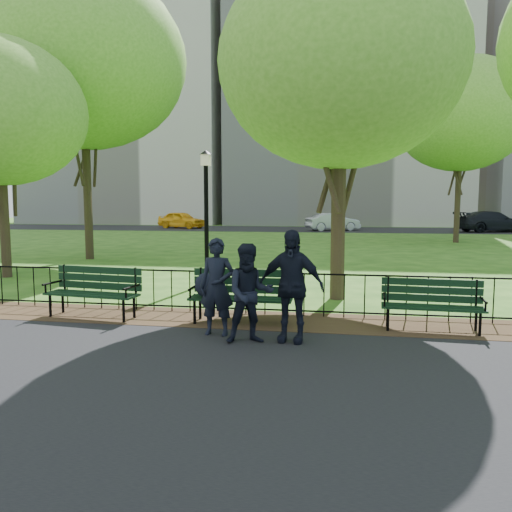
% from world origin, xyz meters
% --- Properties ---
extents(ground, '(120.00, 120.00, 0.00)m').
position_xyz_m(ground, '(0.00, 0.00, 0.00)').
color(ground, '#285516').
extents(asphalt_path, '(60.00, 9.20, 0.01)m').
position_xyz_m(asphalt_path, '(0.00, -3.40, 0.01)').
color(asphalt_path, black).
rests_on(asphalt_path, ground).
extents(dirt_strip, '(60.00, 1.60, 0.01)m').
position_xyz_m(dirt_strip, '(0.00, 1.50, 0.01)').
color(dirt_strip, '#372216').
rests_on(dirt_strip, ground).
extents(far_street, '(70.00, 9.00, 0.01)m').
position_xyz_m(far_street, '(0.00, 35.00, 0.01)').
color(far_street, black).
rests_on(far_street, ground).
extents(iron_fence, '(24.06, 0.06, 1.00)m').
position_xyz_m(iron_fence, '(0.00, 2.00, 0.50)').
color(iron_fence, black).
rests_on(iron_fence, ground).
extents(apartment_west, '(22.00, 15.00, 26.00)m').
position_xyz_m(apartment_west, '(-22.00, 48.00, 13.00)').
color(apartment_west, beige).
rests_on(apartment_west, ground).
extents(apartment_mid, '(24.00, 15.00, 30.00)m').
position_xyz_m(apartment_mid, '(2.00, 48.00, 15.00)').
color(apartment_mid, beige).
rests_on(apartment_mid, ground).
extents(park_bench_main, '(1.97, 0.63, 1.11)m').
position_xyz_m(park_bench_main, '(-0.41, 1.21, 0.68)').
color(park_bench_main, black).
rests_on(park_bench_main, ground).
extents(park_bench_left_a, '(1.99, 0.83, 1.10)m').
position_xyz_m(park_bench_left_a, '(-3.16, 1.27, 0.63)').
color(park_bench_left_a, black).
rests_on(park_bench_left_a, ground).
extents(park_bench_right_a, '(1.80, 0.65, 1.00)m').
position_xyz_m(park_bench_right_a, '(3.36, 1.30, 0.57)').
color(park_bench_right_a, black).
rests_on(park_bench_right_a, ground).
extents(lamppost, '(0.34, 0.34, 3.76)m').
position_xyz_m(lamppost, '(-2.02, 5.64, 2.05)').
color(lamppost, black).
rests_on(lamppost, ground).
extents(tree_near_e, '(5.65, 5.65, 7.88)m').
position_xyz_m(tree_near_e, '(1.64, 4.01, 5.47)').
color(tree_near_e, '#2D2116').
rests_on(tree_near_e, ground).
extents(tree_mid_w, '(8.10, 8.10, 11.29)m').
position_xyz_m(tree_mid_w, '(-8.41, 10.88, 7.84)').
color(tree_mid_w, '#2D2116').
rests_on(tree_mid_w, ground).
extents(tree_far_e, '(7.45, 7.45, 10.39)m').
position_xyz_m(tree_far_e, '(8.27, 22.31, 7.21)').
color(tree_far_e, '#2D2116').
rests_on(tree_far_e, ground).
extents(person_left, '(0.64, 0.43, 1.69)m').
position_xyz_m(person_left, '(-0.39, 0.33, 0.86)').
color(person_left, black).
rests_on(person_left, asphalt_path).
extents(person_mid, '(0.88, 0.63, 1.64)m').
position_xyz_m(person_mid, '(0.26, -0.07, 0.83)').
color(person_mid, black).
rests_on(person_mid, asphalt_path).
extents(person_right, '(1.14, 0.58, 1.86)m').
position_xyz_m(person_right, '(0.91, 0.13, 0.94)').
color(person_right, black).
rests_on(person_right, asphalt_path).
extents(taxi, '(4.70, 3.09, 1.49)m').
position_xyz_m(taxi, '(-12.31, 34.73, 0.76)').
color(taxi, yellow).
rests_on(taxi, far_street).
extents(sedan_silver, '(4.57, 3.17, 1.43)m').
position_xyz_m(sedan_silver, '(1.04, 33.08, 0.73)').
color(sedan_silver, '#ABADB3').
rests_on(sedan_silver, far_street).
extents(sedan_dark, '(5.97, 3.83, 1.61)m').
position_xyz_m(sedan_dark, '(13.27, 33.34, 0.82)').
color(sedan_dark, black).
rests_on(sedan_dark, far_street).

